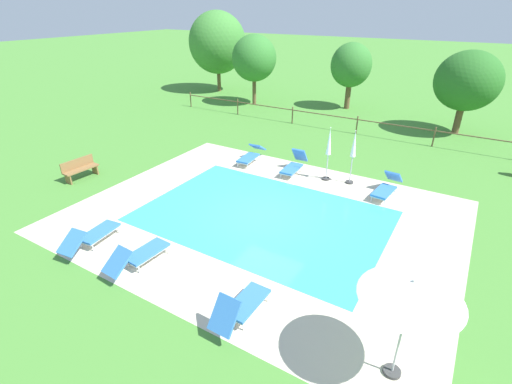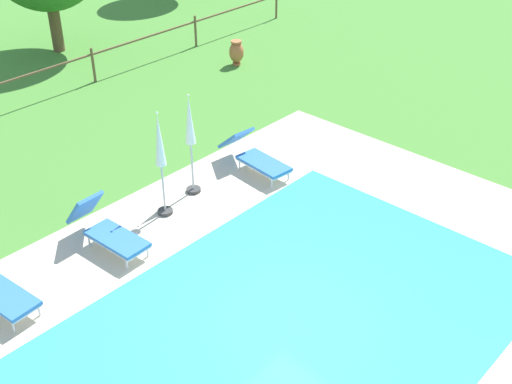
{
  "view_description": "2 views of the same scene",
  "coord_description": "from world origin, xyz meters",
  "px_view_note": "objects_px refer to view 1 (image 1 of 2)",
  "views": [
    {
      "loc": [
        5.76,
        -9.98,
        6.81
      ],
      "look_at": [
        -0.58,
        0.5,
        0.6
      ],
      "focal_mm": 26.12,
      "sensor_mm": 36.0,
      "label": 1
    },
    {
      "loc": [
        -6.55,
        -5.12,
        7.81
      ],
      "look_at": [
        1.74,
        2.41,
        0.79
      ],
      "focal_mm": 46.76,
      "sensor_mm": 36.0,
      "label": 2
    }
  ],
  "objects_px": {
    "sun_lounger_north_end": "(241,306)",
    "patio_umbrella_closed_row_mid_west": "(353,150)",
    "sun_lounger_south_near_corner": "(251,155)",
    "wooden_bench_lawn_side": "(80,168)",
    "sun_lounger_north_far": "(387,187)",
    "tree_far_east": "(254,58)",
    "sun_lounger_south_mid": "(92,235)",
    "patio_umbrella_open_foreground": "(412,290)",
    "tree_west_mid": "(468,81)",
    "tree_centre": "(351,65)",
    "patio_umbrella_closed_row_west": "(329,147)",
    "tree_east_mid": "(217,43)",
    "sun_lounger_north_near_steps": "(294,165)",
    "sun_lounger_north_mid": "(139,255)"
  },
  "relations": [
    {
      "from": "tree_east_mid",
      "to": "sun_lounger_north_near_steps",
      "type": "bearing_deg",
      "value": -43.36
    },
    {
      "from": "sun_lounger_north_near_steps",
      "to": "tree_centre",
      "type": "distance_m",
      "value": 12.85
    },
    {
      "from": "sun_lounger_north_far",
      "to": "patio_umbrella_closed_row_west",
      "type": "height_order",
      "value": "patio_umbrella_closed_row_west"
    },
    {
      "from": "tree_west_mid",
      "to": "tree_far_east",
      "type": "bearing_deg",
      "value": -179.77
    },
    {
      "from": "patio_umbrella_open_foreground",
      "to": "tree_west_mid",
      "type": "relative_size",
      "value": 0.53
    },
    {
      "from": "sun_lounger_south_near_corner",
      "to": "wooden_bench_lawn_side",
      "type": "height_order",
      "value": "wooden_bench_lawn_side"
    },
    {
      "from": "sun_lounger_south_near_corner",
      "to": "sun_lounger_north_mid",
      "type": "bearing_deg",
      "value": -80.36
    },
    {
      "from": "patio_umbrella_open_foreground",
      "to": "tree_east_mid",
      "type": "height_order",
      "value": "tree_east_mid"
    },
    {
      "from": "wooden_bench_lawn_side",
      "to": "sun_lounger_south_mid",
      "type": "bearing_deg",
      "value": -32.64
    },
    {
      "from": "wooden_bench_lawn_side",
      "to": "tree_east_mid",
      "type": "xyz_separation_m",
      "value": [
        -5.65,
        17.87,
        3.46
      ]
    },
    {
      "from": "sun_lounger_north_mid",
      "to": "tree_centre",
      "type": "xyz_separation_m",
      "value": [
        -0.91,
        20.74,
        2.63
      ]
    },
    {
      "from": "sun_lounger_north_end",
      "to": "tree_west_mid",
      "type": "relative_size",
      "value": 0.4
    },
    {
      "from": "wooden_bench_lawn_side",
      "to": "patio_umbrella_closed_row_mid_west",
      "type": "bearing_deg",
      "value": 28.7
    },
    {
      "from": "sun_lounger_north_end",
      "to": "tree_far_east",
      "type": "xyz_separation_m",
      "value": [
        -10.94,
        18.52,
        2.92
      ]
    },
    {
      "from": "sun_lounger_north_mid",
      "to": "sun_lounger_north_end",
      "type": "distance_m",
      "value": 3.64
    },
    {
      "from": "patio_umbrella_open_foreground",
      "to": "tree_centre",
      "type": "height_order",
      "value": "tree_centre"
    },
    {
      "from": "wooden_bench_lawn_side",
      "to": "tree_east_mid",
      "type": "bearing_deg",
      "value": 107.55
    },
    {
      "from": "sun_lounger_north_mid",
      "to": "tree_east_mid",
      "type": "relative_size",
      "value": 0.32
    },
    {
      "from": "sun_lounger_south_mid",
      "to": "patio_umbrella_open_foreground",
      "type": "xyz_separation_m",
      "value": [
        9.15,
        0.19,
        1.85
      ]
    },
    {
      "from": "patio_umbrella_closed_row_mid_west",
      "to": "sun_lounger_north_end",
      "type": "bearing_deg",
      "value": -88.42
    },
    {
      "from": "sun_lounger_north_end",
      "to": "sun_lounger_south_near_corner",
      "type": "distance_m",
      "value": 9.98
    },
    {
      "from": "sun_lounger_north_near_steps",
      "to": "patio_umbrella_closed_row_west",
      "type": "relative_size",
      "value": 0.8
    },
    {
      "from": "sun_lounger_south_mid",
      "to": "patio_umbrella_open_foreground",
      "type": "relative_size",
      "value": 0.85
    },
    {
      "from": "tree_centre",
      "to": "sun_lounger_south_near_corner",
      "type": "bearing_deg",
      "value": -92.4
    },
    {
      "from": "tree_west_mid",
      "to": "tree_far_east",
      "type": "xyz_separation_m",
      "value": [
        -13.78,
        -0.06,
        0.32
      ]
    },
    {
      "from": "patio_umbrella_open_foreground",
      "to": "tree_east_mid",
      "type": "relative_size",
      "value": 0.38
    },
    {
      "from": "patio_umbrella_closed_row_mid_west",
      "to": "tree_centre",
      "type": "bearing_deg",
      "value": 109.47
    },
    {
      "from": "patio_umbrella_closed_row_west",
      "to": "tree_centre",
      "type": "relative_size",
      "value": 0.52
    },
    {
      "from": "tree_west_mid",
      "to": "sun_lounger_north_near_steps",
      "type": "bearing_deg",
      "value": -118.97
    },
    {
      "from": "patio_umbrella_closed_row_west",
      "to": "patio_umbrella_open_foreground",
      "type": "bearing_deg",
      "value": -60.21
    },
    {
      "from": "wooden_bench_lawn_side",
      "to": "tree_centre",
      "type": "xyz_separation_m",
      "value": [
        5.86,
        17.75,
        2.53
      ]
    },
    {
      "from": "sun_lounger_south_mid",
      "to": "sun_lounger_north_end",
      "type": "bearing_deg",
      "value": -1.63
    },
    {
      "from": "tree_west_mid",
      "to": "tree_centre",
      "type": "relative_size",
      "value": 1.03
    },
    {
      "from": "sun_lounger_south_near_corner",
      "to": "patio_umbrella_closed_row_mid_west",
      "type": "xyz_separation_m",
      "value": [
        4.82,
        0.16,
        1.12
      ]
    },
    {
      "from": "sun_lounger_south_near_corner",
      "to": "tree_centre",
      "type": "height_order",
      "value": "tree_centre"
    },
    {
      "from": "wooden_bench_lawn_side",
      "to": "sun_lounger_north_near_steps",
      "type": "bearing_deg",
      "value": 34.61
    },
    {
      "from": "sun_lounger_north_far",
      "to": "tree_far_east",
      "type": "height_order",
      "value": "tree_far_east"
    },
    {
      "from": "patio_umbrella_closed_row_west",
      "to": "tree_east_mid",
      "type": "xyz_separation_m",
      "value": [
        -14.83,
        12.5,
        2.45
      ]
    },
    {
      "from": "patio_umbrella_closed_row_west",
      "to": "tree_far_east",
      "type": "xyz_separation_m",
      "value": [
        -9.71,
        9.95,
        1.84
      ]
    },
    {
      "from": "tree_east_mid",
      "to": "patio_umbrella_closed_row_mid_west",
      "type": "bearing_deg",
      "value": -37.89
    },
    {
      "from": "sun_lounger_north_near_steps",
      "to": "sun_lounger_south_near_corner",
      "type": "height_order",
      "value": "sun_lounger_north_near_steps"
    },
    {
      "from": "sun_lounger_south_mid",
      "to": "patio_umbrella_closed_row_mid_west",
      "type": "height_order",
      "value": "patio_umbrella_closed_row_mid_west"
    },
    {
      "from": "sun_lounger_north_end",
      "to": "sun_lounger_north_near_steps",
      "type": "bearing_deg",
      "value": 107.87
    },
    {
      "from": "sun_lounger_south_near_corner",
      "to": "patio_umbrella_open_foreground",
      "type": "height_order",
      "value": "patio_umbrella_open_foreground"
    },
    {
      "from": "patio_umbrella_open_foreground",
      "to": "tree_east_mid",
      "type": "bearing_deg",
      "value": 133.32
    },
    {
      "from": "sun_lounger_north_end",
      "to": "patio_umbrella_closed_row_mid_west",
      "type": "relative_size",
      "value": 0.8
    },
    {
      "from": "sun_lounger_north_near_steps",
      "to": "sun_lounger_north_far",
      "type": "height_order",
      "value": "sun_lounger_north_near_steps"
    },
    {
      "from": "sun_lounger_north_end",
      "to": "patio_umbrella_closed_row_west",
      "type": "distance_m",
      "value": 8.72
    },
    {
      "from": "tree_far_east",
      "to": "sun_lounger_north_mid",
      "type": "bearing_deg",
      "value": -68.27
    },
    {
      "from": "patio_umbrella_open_foreground",
      "to": "patio_umbrella_closed_row_west",
      "type": "distance_m",
      "value": 9.5
    }
  ]
}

